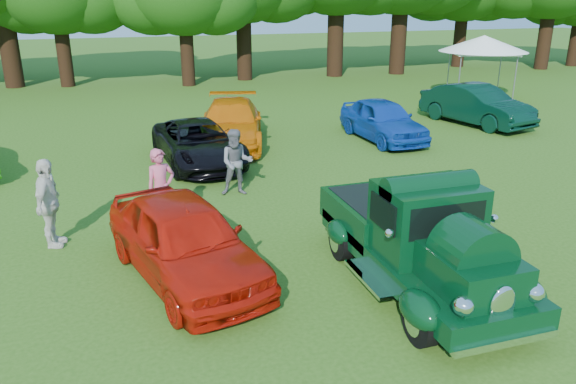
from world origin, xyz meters
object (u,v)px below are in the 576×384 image
object	(u,v)px
spectator_pink	(161,188)
spectator_white	(49,204)
back_car_orange	(231,123)
back_car_green	(476,105)
hero_pickup	(417,240)
red_convertible	(185,240)
back_car_black	(198,143)
back_car_blue	(383,120)
canopy_tent	(484,44)
spectator_grey	(237,162)

from	to	relation	value
spectator_pink	spectator_white	world-z (taller)	spectator_white
back_car_orange	back_car_green	distance (m)	9.48
back_car_orange	spectator_pink	size ratio (longest dim) A/B	2.86
hero_pickup	red_convertible	size ratio (longest dim) A/B	1.13
hero_pickup	back_car_orange	world-z (taller)	hero_pickup
back_car_green	spectator_pink	bearing A→B (deg)	-166.32
back_car_black	back_car_green	distance (m)	11.05
back_car_blue	canopy_tent	bearing A→B (deg)	32.82
red_convertible	canopy_tent	size ratio (longest dim) A/B	0.83
back_car_orange	spectator_pink	xyz separation A→B (m)	(-2.89, -6.32, 0.15)
hero_pickup	spectator_grey	distance (m)	5.69
hero_pickup	back_car_black	distance (m)	8.65
red_convertible	spectator_white	world-z (taller)	spectator_white
back_car_blue	spectator_white	distance (m)	11.59
back_car_black	spectator_pink	bearing A→B (deg)	-113.69
back_car_black	back_car_green	xyz separation A→B (m)	(10.87, 1.99, 0.12)
back_car_black	spectator_pink	size ratio (longest dim) A/B	2.60
back_car_green	canopy_tent	bearing A→B (deg)	39.44
back_car_black	spectator_pink	world-z (taller)	spectator_pink
back_car_orange	spectator_white	bearing A→B (deg)	-112.65
hero_pickup	spectator_white	world-z (taller)	hero_pickup
red_convertible	back_car_blue	xyz separation A→B (m)	(7.78, 7.81, -0.03)
back_car_black	canopy_tent	distance (m)	15.51
red_convertible	canopy_tent	world-z (taller)	canopy_tent
back_car_blue	back_car_green	bearing A→B (deg)	11.45
red_convertible	spectator_grey	size ratio (longest dim) A/B	2.57
red_convertible	hero_pickup	bearing A→B (deg)	-36.00
back_car_orange	back_car_blue	bearing A→B (deg)	3.65
back_car_green	spectator_grey	distance (m)	11.53
hero_pickup	canopy_tent	world-z (taller)	canopy_tent
back_car_blue	spectator_grey	world-z (taller)	spectator_grey
back_car_black	red_convertible	bearing A→B (deg)	-106.21
hero_pickup	canopy_tent	bearing A→B (deg)	51.20
back_car_orange	spectator_pink	world-z (taller)	spectator_pink
back_car_black	spectator_pink	xyz separation A→B (m)	(-1.50, -4.43, 0.24)
spectator_pink	spectator_grey	size ratio (longest dim) A/B	1.04
hero_pickup	back_car_black	size ratio (longest dim) A/B	1.08
spectator_white	canopy_tent	xyz separation A→B (m)	(17.74, 11.04, 1.66)
canopy_tent	back_car_black	bearing A→B (deg)	-156.02
back_car_blue	spectator_pink	size ratio (longest dim) A/B	2.37
back_car_black	back_car_orange	size ratio (longest dim) A/B	0.91
back_car_orange	back_car_blue	xyz separation A→B (m)	(5.02, -0.97, -0.02)
hero_pickup	back_car_black	world-z (taller)	hero_pickup
hero_pickup	spectator_white	size ratio (longest dim) A/B	2.68
canopy_tent	back_car_blue	bearing A→B (deg)	-145.11
back_car_orange	back_car_green	size ratio (longest dim) A/B	1.09
back_car_black	back_car_blue	size ratio (longest dim) A/B	1.10
red_convertible	spectator_white	xyz separation A→B (m)	(-2.31, 2.11, 0.17)
back_car_orange	spectator_white	world-z (taller)	spectator_white
canopy_tent	spectator_grey	bearing A→B (deg)	-145.90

